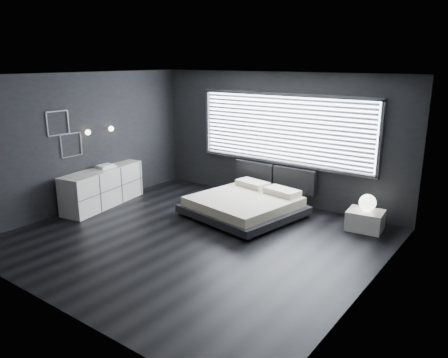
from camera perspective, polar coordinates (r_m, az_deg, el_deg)
The scene contains 12 objects.
room at distance 7.33m, azimuth -3.95°, elevation 2.35°, with size 6.04×6.00×2.80m.
window at distance 9.37m, azimuth 7.75°, elevation 6.42°, with size 4.14×0.09×1.52m.
headboard at distance 9.61m, azimuth 6.56°, elevation 0.34°, with size 1.96×0.16×0.52m.
sconce_near at distance 9.42m, azimuth -17.36°, elevation 5.84°, with size 0.18×0.11×0.11m.
sconce_far at distance 9.78m, azimuth -14.53°, elevation 6.38°, with size 0.18×0.11×0.11m.
wall_art_upper at distance 9.12m, azimuth -20.86°, elevation 6.84°, with size 0.01×0.48×0.48m.
wall_art_lower at distance 9.33m, azimuth -19.31°, elevation 4.22°, with size 0.01×0.48×0.48m.
bed at distance 8.76m, azimuth 2.74°, elevation -3.33°, with size 2.29×2.21×0.52m.
nightstand at distance 8.48m, azimuth 17.96°, elevation -5.15°, with size 0.63×0.52×0.37m, color silver.
orb_lamp at distance 8.40m, azimuth 18.25°, elevation -2.94°, with size 0.31×0.31×0.31m, color white.
dresser at distance 9.70m, azimuth -15.52°, elevation -1.02°, with size 0.90×2.08×0.80m.
book_stack at distance 9.66m, azimuth -15.18°, elevation 1.61°, with size 0.30×0.38×0.07m.
Camera 1 is at (4.63, -5.43, 3.05)m, focal length 35.00 mm.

